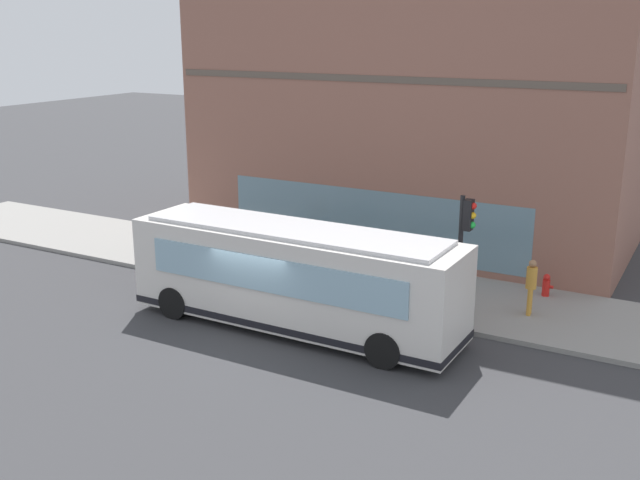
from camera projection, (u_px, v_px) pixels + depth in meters
name	position (u px, v px, depth m)	size (l,w,h in m)	color
ground	(262.00, 331.00, 21.91)	(120.00, 120.00, 0.00)	#38383A
sidewalk_curb	(341.00, 279.00, 26.09)	(4.79, 40.00, 0.15)	gray
building_corner	(424.00, 87.00, 30.53)	(9.81, 16.99, 12.35)	#8C5B4C
city_bus_nearside	(294.00, 278.00, 21.70)	(2.68, 10.06, 3.07)	silver
traffic_light_near_corner	(465.00, 235.00, 21.59)	(0.32, 0.49, 3.78)	black
fire_hydrant	(546.00, 285.00, 24.22)	(0.35, 0.35, 0.74)	red
pedestrian_by_light_pole	(362.00, 249.00, 26.12)	(0.32, 0.32, 1.63)	gold
pedestrian_walking_along_curb	(265.00, 237.00, 27.46)	(0.32, 0.32, 1.72)	#3359A5
pedestrian_near_hydrant	(531.00, 283.00, 22.47)	(0.32, 0.32, 1.73)	gold
newspaper_vending_box	(204.00, 259.00, 26.64)	(0.44, 0.42, 0.90)	#BF3F19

